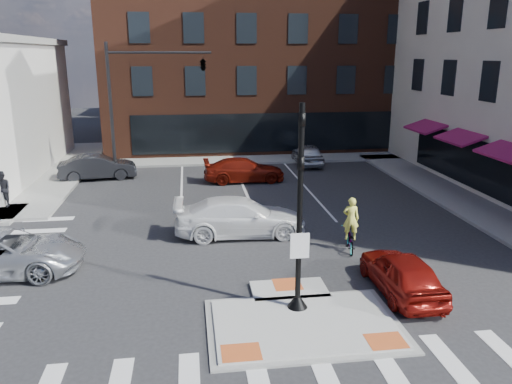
{
  "coord_description": "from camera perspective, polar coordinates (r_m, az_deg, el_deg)",
  "views": [
    {
      "loc": [
        -3.02,
        -12.61,
        7.36
      ],
      "look_at": [
        -0.41,
        6.43,
        2.0
      ],
      "focal_mm": 35.0,
      "sensor_mm": 36.0,
      "label": 1
    }
  ],
  "objects": [
    {
      "name": "ground",
      "position": [
        14.91,
        5.07,
        -14.06
      ],
      "size": [
        120.0,
        120.0,
        0.0
      ],
      "primitive_type": "plane",
      "color": "#28282B",
      "rests_on": "ground"
    },
    {
      "name": "refuge_island",
      "position": [
        14.66,
        5.31,
        -14.38
      ],
      "size": [
        5.4,
        4.65,
        0.13
      ],
      "color": "gray",
      "rests_on": "ground"
    },
    {
      "name": "bg_car_dark",
      "position": [
        31.56,
        -17.64,
        2.74
      ],
      "size": [
        4.71,
        2.22,
        1.49
      ],
      "primitive_type": "imported",
      "rotation": [
        0.0,
        0.0,
        1.72
      ],
      "color": "#232327",
      "rests_on": "ground"
    },
    {
      "name": "red_sedan",
      "position": [
        16.57,
        16.31,
        -8.85
      ],
      "size": [
        1.65,
        4.02,
        1.36
      ],
      "primitive_type": "imported",
      "rotation": [
        0.0,
        0.0,
        3.15
      ],
      "color": "maroon",
      "rests_on": "ground"
    },
    {
      "name": "silver_suv",
      "position": [
        19.33,
        -27.0,
        -6.17
      ],
      "size": [
        5.55,
        2.75,
        1.51
      ],
      "primitive_type": "imported",
      "rotation": [
        0.0,
        0.0,
        1.53
      ],
      "color": "silver",
      "rests_on": "ground"
    },
    {
      "name": "bg_car_red",
      "position": [
        29.55,
        -1.38,
        2.53
      ],
      "size": [
        4.78,
        2.0,
        1.38
      ],
      "primitive_type": "imported",
      "rotation": [
        0.0,
        0.0,
        1.58
      ],
      "color": "maroon",
      "rests_on": "ground"
    },
    {
      "name": "building_far_left",
      "position": [
        64.66,
        -8.9,
        13.3
      ],
      "size": [
        10.0,
        12.0,
        10.0
      ],
      "primitive_type": "cube",
      "color": "slate",
      "rests_on": "ground"
    },
    {
      "name": "white_pickup",
      "position": [
        20.78,
        -1.83,
        -2.86
      ],
      "size": [
        5.48,
        2.34,
        1.58
      ],
      "primitive_type": "imported",
      "rotation": [
        0.0,
        0.0,
        1.55
      ],
      "color": "white",
      "rests_on": "ground"
    },
    {
      "name": "building_far_right",
      "position": [
        67.7,
        2.51,
        14.41
      ],
      "size": [
        12.0,
        12.0,
        12.0
      ],
      "primitive_type": "cube",
      "color": "brown",
      "rests_on": "ground"
    },
    {
      "name": "building_n",
      "position": [
        45.01,
        -0.12,
        16.14
      ],
      "size": [
        24.4,
        18.4,
        15.5
      ],
      "color": "#4D2518",
      "rests_on": "ground"
    },
    {
      "name": "cyclist",
      "position": [
        19.5,
        10.71,
        -4.61
      ],
      "size": [
        0.9,
        1.75,
        2.13
      ],
      "rotation": [
        0.0,
        0.0,
        2.94
      ],
      "color": "#3F3F44",
      "rests_on": "ground"
    },
    {
      "name": "mast_arm_signal",
      "position": [
        30.63,
        -8.88,
        13.25
      ],
      "size": [
        6.1,
        2.24,
        8.0
      ],
      "color": "black",
      "rests_on": "ground"
    },
    {
      "name": "pedestrian_a",
      "position": [
        26.95,
        -27.01,
        0.28
      ],
      "size": [
        1.09,
        1.07,
        1.77
      ],
      "primitive_type": "imported",
      "rotation": [
        0.0,
        0.0,
        -0.72
      ],
      "color": "black",
      "rests_on": "sidewalk_nw"
    },
    {
      "name": "sidewalk_e",
      "position": [
        27.48,
        22.75,
        -1.04
      ],
      "size": [
        3.0,
        24.0,
        0.15
      ],
      "primitive_type": "cube",
      "color": "gray",
      "rests_on": "ground"
    },
    {
      "name": "bg_car_silver",
      "position": [
        34.23,
        5.92,
        4.31
      ],
      "size": [
        1.85,
        4.27,
        1.44
      ],
      "primitive_type": "imported",
      "rotation": [
        0.0,
        0.0,
        3.1
      ],
      "color": "silver",
      "rests_on": "ground"
    },
    {
      "name": "sidewalk_n",
      "position": [
        35.88,
        2.03,
        3.85
      ],
      "size": [
        26.0,
        3.0,
        0.15
      ],
      "primitive_type": "cube",
      "color": "gray",
      "rests_on": "ground"
    },
    {
      "name": "signal_pole",
      "position": [
        14.26,
        4.95,
        -5.02
      ],
      "size": [
        0.6,
        0.6,
        5.98
      ],
      "color": "black",
      "rests_on": "refuge_island"
    }
  ]
}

